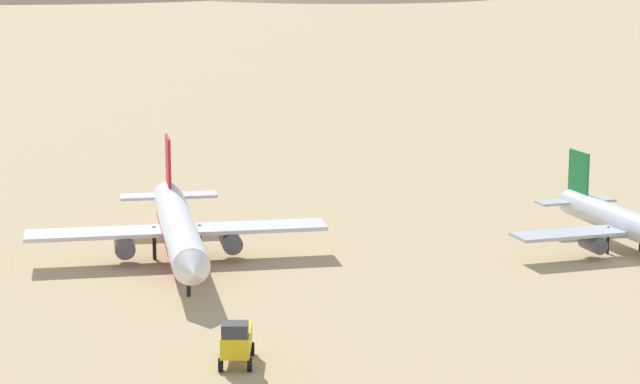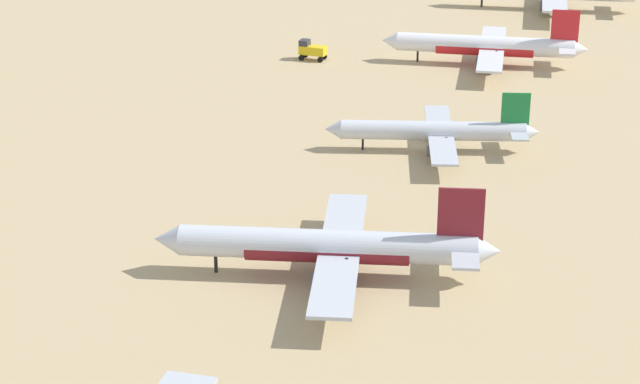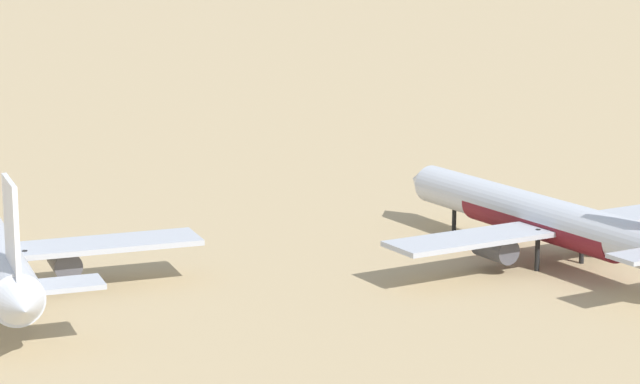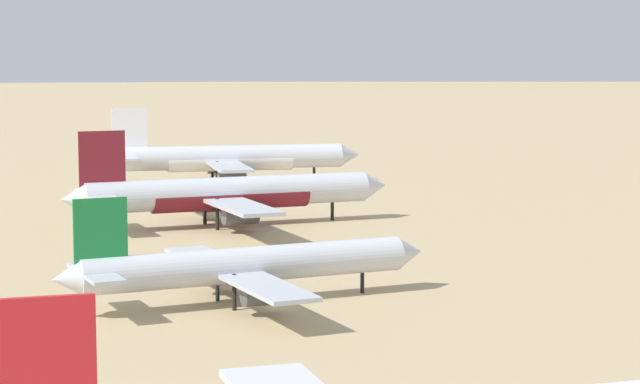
# 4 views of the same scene
# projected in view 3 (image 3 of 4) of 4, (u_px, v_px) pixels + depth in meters

# --- Properties ---
(parked_jet_3) EXTENTS (42.06, 34.38, 12.16)m
(parked_jet_3) POSITION_uv_depth(u_px,v_px,m) (545.00, 219.00, 116.61)
(parked_jet_3) COLOR silver
(parked_jet_3) RESTS_ON ground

